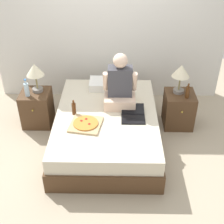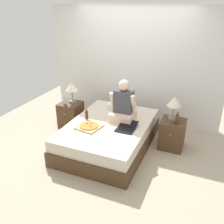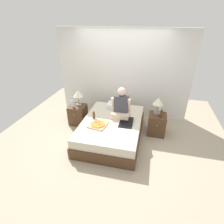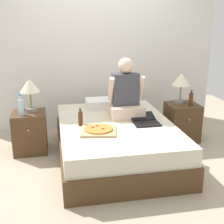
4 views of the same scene
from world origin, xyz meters
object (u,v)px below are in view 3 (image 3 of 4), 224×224
at_px(lamp_on_left_nightstand, 78,94).
at_px(pizza_box, 98,125).
at_px(bed, 112,129).
at_px(beer_bottle, 161,114).
at_px(water_bottle, 73,103).
at_px(nightstand_right, 157,124).
at_px(laptop, 126,123).
at_px(beer_bottle_on_bed, 94,116).
at_px(nightstand_left, 78,115).
at_px(person_seated, 121,107).
at_px(lamp_on_right_nightstand, 158,102).

height_order(lamp_on_left_nightstand, pizza_box, lamp_on_left_nightstand).
bearing_deg(bed, beer_bottle, 16.31).
xyz_separation_m(bed, water_bottle, (-1.18, 0.35, 0.42)).
distance_m(nightstand_right, laptop, 0.92).
bearing_deg(beer_bottle, bed, -163.69).
distance_m(lamp_on_left_nightstand, beer_bottle_on_bed, 0.85).
xyz_separation_m(nightstand_left, lamp_on_left_nightstand, (0.04, 0.05, 0.60)).
bearing_deg(water_bottle, beer_bottle, -0.24).
relative_size(lamp_on_left_nightstand, pizza_box, 0.97).
bearing_deg(person_seated, pizza_box, -130.65).
bearing_deg(pizza_box, beer_bottle_on_bed, 125.33).
relative_size(nightstand_left, nightstand_right, 1.00).
height_order(water_bottle, laptop, water_bottle).
distance_m(water_bottle, person_seated, 1.37).
bearing_deg(lamp_on_left_nightstand, nightstand_left, -128.63).
xyz_separation_m(beer_bottle, beer_bottle_on_bed, (-1.61, -0.36, -0.07)).
relative_size(bed, lamp_on_left_nightstand, 4.49).
distance_m(bed, lamp_on_left_nightstand, 1.33).
xyz_separation_m(water_bottle, beer_bottle, (2.34, -0.01, -0.02)).
bearing_deg(nightstand_left, beer_bottle_on_bed, -35.16).
bearing_deg(beer_bottle_on_bed, water_bottle, 153.27).
xyz_separation_m(lamp_on_left_nightstand, pizza_box, (0.79, -0.76, -0.37)).
bearing_deg(beer_bottle_on_bed, nightstand_left, 144.84).
bearing_deg(nightstand_left, lamp_on_right_nightstand, 1.33).
xyz_separation_m(water_bottle, lamp_on_right_nightstand, (2.24, 0.14, 0.22)).
bearing_deg(person_seated, beer_bottle_on_bed, -157.19).
bearing_deg(pizza_box, lamp_on_left_nightstand, 135.99).
xyz_separation_m(bed, beer_bottle, (1.17, 0.34, 0.41)).
bearing_deg(lamp_on_right_nightstand, beer_bottle, -56.31).
distance_m(water_bottle, beer_bottle, 2.34).
relative_size(nightstand_right, laptop, 1.33).
relative_size(lamp_on_right_nightstand, beer_bottle_on_bed, 2.05).
distance_m(bed, person_seated, 0.62).
bearing_deg(lamp_on_left_nightstand, water_bottle, -130.60).
bearing_deg(lamp_on_right_nightstand, nightstand_right, -59.07).
distance_m(nightstand_left, water_bottle, 0.41).
bearing_deg(lamp_on_left_nightstand, pizza_box, -44.01).
bearing_deg(beer_bottle, beer_bottle_on_bed, -167.51).
relative_size(nightstand_left, pizza_box, 1.19).
distance_m(pizza_box, beer_bottle_on_bed, 0.32).
height_order(bed, person_seated, person_seated).
distance_m(laptop, beer_bottle_on_bed, 0.82).
bearing_deg(nightstand_left, beer_bottle, -2.53).
bearing_deg(pizza_box, laptop, 17.43).
height_order(nightstand_left, nightstand_right, same).
height_order(person_seated, pizza_box, person_seated).
bearing_deg(person_seated, lamp_on_left_nightstand, 168.95).
height_order(lamp_on_right_nightstand, laptop, lamp_on_right_nightstand).
bearing_deg(laptop, nightstand_right, 35.27).
relative_size(bed, nightstand_right, 3.67).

